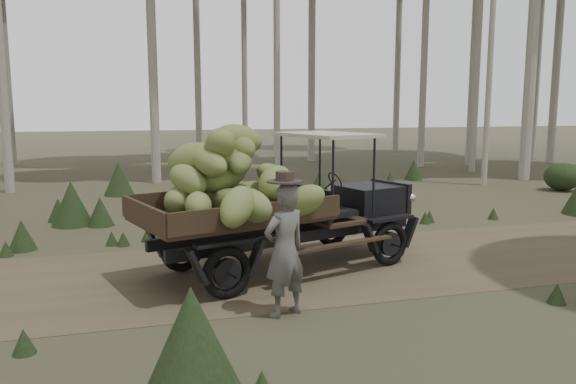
{
  "coord_description": "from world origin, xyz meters",
  "views": [
    {
      "loc": [
        -3.65,
        -9.04,
        2.78
      ],
      "look_at": [
        -1.07,
        0.04,
        1.34
      ],
      "focal_mm": 35.0,
      "sensor_mm": 36.0,
      "label": 1
    }
  ],
  "objects": [
    {
      "name": "undergrowth",
      "position": [
        -1.27,
        -3.09,
        0.55
      ],
      "size": [
        23.89,
        23.3,
        1.39
      ],
      "color": "#233319",
      "rests_on": "ground"
    },
    {
      "name": "farmer",
      "position": [
        -1.71,
        -2.07,
        0.92
      ],
      "size": [
        0.77,
        0.66,
        1.95
      ],
      "rotation": [
        0.0,
        0.0,
        3.56
      ],
      "color": "#53504C",
      "rests_on": "ground"
    },
    {
      "name": "banana_truck",
      "position": [
        -1.67,
        -0.18,
        1.47
      ],
      "size": [
        5.3,
        3.34,
        2.57
      ],
      "rotation": [
        0.0,
        0.0,
        0.3
      ],
      "color": "black",
      "rests_on": "ground"
    },
    {
      "name": "ground",
      "position": [
        0.0,
        0.0,
        0.0
      ],
      "size": [
        120.0,
        120.0,
        0.0
      ],
      "primitive_type": "plane",
      "color": "#473D2B",
      "rests_on": "ground"
    },
    {
      "name": "dirt_track",
      "position": [
        0.0,
        0.0,
        0.0
      ],
      "size": [
        70.0,
        4.0,
        0.01
      ],
      "primitive_type": "cube",
      "color": "brown",
      "rests_on": "ground"
    }
  ]
}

